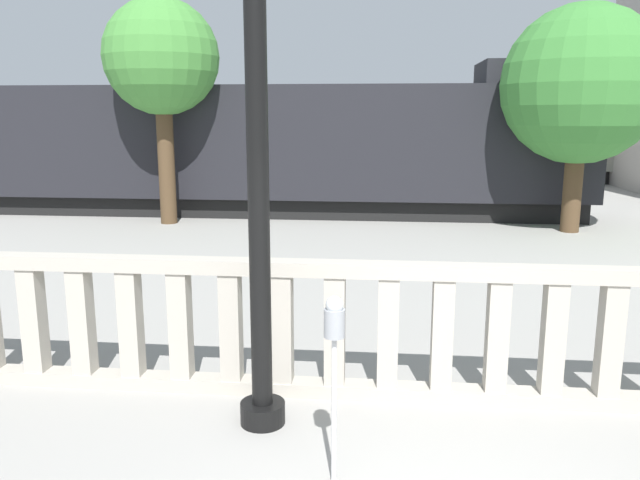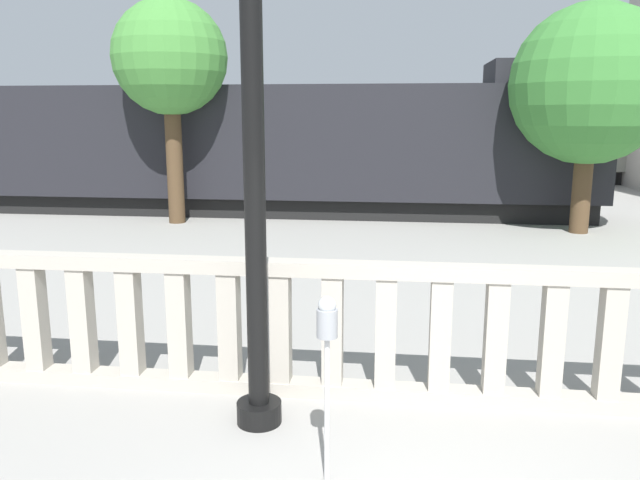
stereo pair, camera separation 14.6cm
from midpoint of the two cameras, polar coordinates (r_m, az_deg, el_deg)
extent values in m
cube|color=#ADA599|center=(6.46, 7.84, -13.62)|extent=(14.69, 0.24, 0.14)
cube|color=#ADA599|center=(6.04, 8.16, -2.81)|extent=(14.69, 0.24, 0.14)
cube|color=#ADA599|center=(7.22, -25.23, -6.60)|extent=(0.20, 0.20, 1.11)
cube|color=#ADA599|center=(6.97, -21.50, -6.92)|extent=(0.20, 0.20, 1.11)
cube|color=#ADA599|center=(6.75, -17.51, -7.24)|extent=(0.20, 0.20, 1.11)
cube|color=#ADA599|center=(6.56, -13.26, -7.54)|extent=(0.20, 0.20, 1.11)
cube|color=#ADA599|center=(6.41, -8.78, -7.81)|extent=(0.20, 0.20, 1.11)
cube|color=#ADA599|center=(6.30, -4.12, -8.04)|extent=(0.20, 0.20, 1.11)
cube|color=#ADA599|center=(6.24, 0.68, -8.23)|extent=(0.20, 0.20, 1.11)
cube|color=#ADA599|center=(6.22, 5.55, -8.36)|extent=(0.20, 0.20, 1.11)
cube|color=#ADA599|center=(6.24, 10.43, -8.42)|extent=(0.20, 0.20, 1.11)
cube|color=#ADA599|center=(6.30, 15.24, -8.43)|extent=(0.20, 0.20, 1.11)
cube|color=#ADA599|center=(6.41, 19.91, -8.38)|extent=(0.20, 0.20, 1.11)
cube|color=#ADA599|center=(6.56, 24.40, -8.29)|extent=(0.20, 0.20, 1.11)
cylinder|color=black|center=(5.98, -5.98, -15.42)|extent=(0.41, 0.41, 0.20)
cylinder|color=black|center=(5.37, -6.75, 17.97)|extent=(0.19, 0.19, 6.42)
cylinder|color=silver|center=(4.89, 0.40, -15.37)|extent=(0.04, 0.04, 1.18)
cylinder|color=gray|center=(4.61, 0.42, -7.61)|extent=(0.16, 0.16, 0.21)
sphere|color=#B2B7BC|center=(4.57, 0.42, -5.95)|extent=(0.13, 0.13, 0.13)
cube|color=black|center=(18.21, -9.25, 3.34)|extent=(19.85, 2.08, 0.55)
cube|color=black|center=(18.05, -9.43, 8.92)|extent=(20.26, 2.60, 2.99)
cube|color=black|center=(17.87, 19.09, 14.20)|extent=(3.00, 2.34, 0.60)
cube|color=black|center=(27.50, 4.76, 6.15)|extent=(19.13, 2.47, 0.55)
cube|color=gray|center=(27.40, 4.82, 9.55)|extent=(19.52, 3.09, 2.71)
cube|color=gray|center=(28.48, 22.22, 12.16)|extent=(2.93, 2.78, 0.60)
cylinder|color=#4C3823|center=(16.09, 21.85, 4.38)|extent=(0.44, 0.44, 2.09)
sphere|color=#387A33|center=(16.01, 22.50, 12.99)|extent=(3.66, 3.66, 3.66)
cylinder|color=#4C3823|center=(16.58, -14.11, 6.83)|extent=(0.42, 0.42, 3.11)
sphere|color=#428438|center=(16.59, -14.57, 15.91)|extent=(2.86, 2.86, 2.86)
camera|label=1|loc=(0.07, -90.59, -0.12)|focal=35.00mm
camera|label=2|loc=(0.07, 89.41, 0.12)|focal=35.00mm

